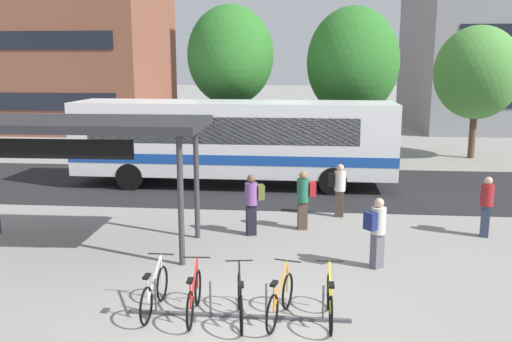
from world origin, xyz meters
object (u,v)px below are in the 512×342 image
object	(u,v)px
parked_bicycle_red_1	(194,297)
parked_bicycle_black_2	(240,301)
transit_shelter	(75,128)
city_bus	(235,139)
commuter_black_pack_1	(339,187)
street_tree_1	(231,56)
commuter_navy_pack_2	(377,228)
commuter_red_pack_4	(304,196)
commuter_olive_pack_3	(252,200)
parked_bicycle_yellow_4	(330,302)
parked_bicycle_orange_3	(280,301)
street_tree_0	(353,62)
parked_bicycle_silver_0	(154,293)
commuter_grey_pack_0	(486,202)
street_tree_2	(477,73)

from	to	relation	value
parked_bicycle_red_1	parked_bicycle_black_2	size ratio (longest dim) A/B	1.01
parked_bicycle_red_1	transit_shelter	size ratio (longest dim) A/B	0.27
city_bus	commuter_black_pack_1	size ratio (longest dim) A/B	7.34
street_tree_1	commuter_navy_pack_2	bearing A→B (deg)	-67.37
commuter_navy_pack_2	commuter_red_pack_4	distance (m)	3.29
city_bus	commuter_olive_pack_3	world-z (taller)	city_bus
city_bus	parked_bicycle_black_2	distance (m)	11.32
parked_bicycle_yellow_4	parked_bicycle_red_1	bearing A→B (deg)	90.71
parked_bicycle_black_2	commuter_olive_pack_3	size ratio (longest dim) A/B	1.01
parked_bicycle_black_2	commuter_red_pack_4	xyz separation A→B (m)	(1.11, 5.73, 0.58)
transit_shelter	parked_bicycle_orange_3	bearing A→B (deg)	-34.87
parked_bicycle_black_2	street_tree_0	distance (m)	16.41
parked_bicycle_orange_3	street_tree_0	world-z (taller)	street_tree_0
street_tree_1	commuter_black_pack_1	bearing A→B (deg)	-60.78
commuter_olive_pack_3	street_tree_0	bearing A→B (deg)	-127.59
commuter_red_pack_4	street_tree_1	bearing A→B (deg)	-81.70
parked_bicycle_silver_0	parked_bicycle_yellow_4	distance (m)	3.29
commuter_grey_pack_0	parked_bicycle_black_2	bearing A→B (deg)	-35.50
commuter_grey_pack_0	street_tree_0	distance (m)	11.02
parked_bicycle_yellow_4	street_tree_0	size ratio (longest dim) A/B	0.24
transit_shelter	street_tree_1	world-z (taller)	street_tree_1
parked_bicycle_silver_0	parked_bicycle_red_1	size ratio (longest dim) A/B	1.00
commuter_olive_pack_3	street_tree_2	xyz separation A→B (m)	(9.51, 13.18, 3.16)
parked_bicycle_orange_3	commuter_red_pack_4	distance (m)	5.68
commuter_navy_pack_2	street_tree_1	world-z (taller)	street_tree_1
commuter_grey_pack_0	commuter_navy_pack_2	xyz separation A→B (m)	(-3.23, -2.66, -0.01)
parked_bicycle_yellow_4	street_tree_0	distance (m)	16.05
street_tree_1	commuter_olive_pack_3	bearing A→B (deg)	-78.80
parked_bicycle_orange_3	commuter_black_pack_1	distance (m)	7.19
parked_bicycle_black_2	street_tree_0	size ratio (longest dim) A/B	0.24
transit_shelter	commuter_black_pack_1	size ratio (longest dim) A/B	3.93
street_tree_0	street_tree_2	bearing A→B (deg)	23.92
parked_bicycle_orange_3	commuter_black_pack_1	bearing A→B (deg)	1.63
street_tree_1	parked_bicycle_red_1	bearing A→B (deg)	-84.74
city_bus	parked_bicycle_yellow_4	bearing A→B (deg)	-73.44
parked_bicycle_silver_0	parked_bicycle_red_1	xyz separation A→B (m)	(0.79, -0.12, 0.00)
street_tree_0	street_tree_1	bearing A→B (deg)	-173.95
parked_bicycle_silver_0	commuter_grey_pack_0	distance (m)	9.38
parked_bicycle_orange_3	commuter_red_pack_4	world-z (taller)	commuter_red_pack_4
parked_bicycle_red_1	commuter_black_pack_1	xyz separation A→B (m)	(3.02, 7.03, 0.56)
parked_bicycle_yellow_4	city_bus	bearing A→B (deg)	15.90
parked_bicycle_black_2	commuter_grey_pack_0	xyz separation A→B (m)	(6.02, 5.56, 0.58)
commuter_black_pack_1	parked_bicycle_yellow_4	bearing A→B (deg)	-87.74
parked_bicycle_orange_3	street_tree_0	size ratio (longest dim) A/B	0.24
city_bus	street_tree_0	bearing A→B (deg)	43.89
parked_bicycle_silver_0	transit_shelter	world-z (taller)	transit_shelter
parked_bicycle_orange_3	transit_shelter	xyz separation A→B (m)	(-5.25, 3.51, 2.69)
city_bus	parked_bicycle_red_1	world-z (taller)	city_bus
transit_shelter	commuter_red_pack_4	xyz separation A→B (m)	(5.63, 2.12, -2.11)
parked_bicycle_silver_0	parked_bicycle_black_2	size ratio (longest dim) A/B	1.01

